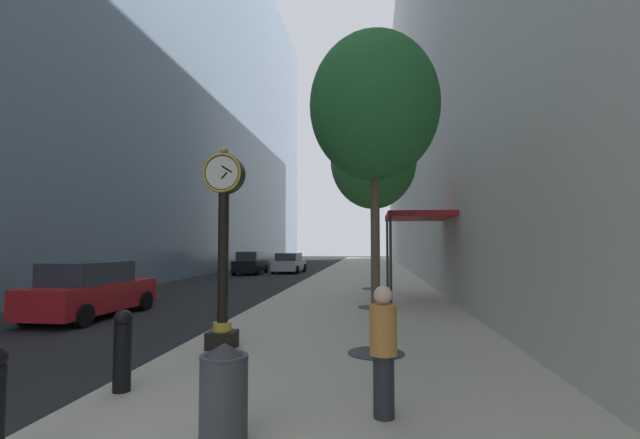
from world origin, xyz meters
The scene contains 15 objects.
ground_plane centered at (0.00, 27.00, 0.00)m, with size 110.00×110.00×0.00m, color black.
sidewalk_right centered at (3.49, 30.00, 0.07)m, with size 6.99×80.00×0.14m, color #ADA593.
building_block_left centered at (-12.67, 30.00, 16.88)m, with size 9.00×80.00×33.76m.
building_block_right centered at (11.49, 30.00, 15.63)m, with size 9.00×80.00×31.25m.
street_clock centered at (0.96, 7.35, 2.42)m, with size 0.84×0.55×4.16m.
bollard_second centered at (0.41, 4.65, 0.75)m, with size 0.26×0.26×1.17m.
street_tree_near centered at (4.08, 7.30, 5.01)m, with size 2.60×2.60×6.39m.
street_tree_mid_near centered at (4.08, 13.58, 5.13)m, with size 2.92×2.92×6.69m.
street_tree_mid_far centered at (4.08, 19.85, 5.07)m, with size 1.89×1.89×6.08m.
trash_bin centered at (2.41, 3.25, 0.68)m, with size 0.53×0.53×1.05m.
pedestrian_walking centered at (4.15, 4.12, 0.99)m, with size 0.43×0.43×1.61m.
storefront_awning centered at (5.75, 15.74, 3.28)m, with size 2.40×3.60×3.30m.
car_silver_near centered at (-2.54, 33.38, 0.77)m, with size 2.21×4.65×1.57m.
car_black_mid centered at (-5.14, 31.34, 0.83)m, with size 2.09×4.61×1.71m.
car_red_far centered at (-4.63, 11.38, 0.83)m, with size 2.02×4.71×1.72m.
Camera 1 is at (4.01, -1.47, 2.26)m, focal length 24.77 mm.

